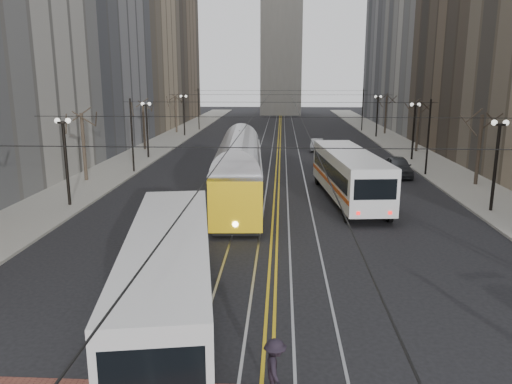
# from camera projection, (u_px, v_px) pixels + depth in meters

# --- Properties ---
(ground) EXTENTS (260.00, 260.00, 0.00)m
(ground) POSITION_uv_depth(u_px,v_px,m) (268.00, 365.00, 14.99)
(ground) COLOR black
(ground) RESTS_ON ground
(sidewalk_left) EXTENTS (5.00, 140.00, 0.15)m
(sidewalk_left) POSITION_uv_depth(u_px,v_px,m) (153.00, 148.00, 59.50)
(sidewalk_left) COLOR gray
(sidewalk_left) RESTS_ON ground
(sidewalk_right) EXTENTS (5.00, 140.00, 0.15)m
(sidewalk_right) POSITION_uv_depth(u_px,v_px,m) (408.00, 150.00, 57.99)
(sidewalk_right) COLOR gray
(sidewalk_right) RESTS_ON ground
(streetcar_rails) EXTENTS (4.80, 130.00, 0.02)m
(streetcar_rails) POSITION_uv_depth(u_px,v_px,m) (279.00, 150.00, 58.76)
(streetcar_rails) COLOR gray
(streetcar_rails) RESTS_ON ground
(centre_lines) EXTENTS (0.42, 130.00, 0.01)m
(centre_lines) POSITION_uv_depth(u_px,v_px,m) (279.00, 150.00, 58.76)
(centre_lines) COLOR gold
(centre_lines) RESTS_ON ground
(building_left_mid) EXTENTS (16.00, 20.00, 34.00)m
(building_left_mid) POSITION_uv_depth(u_px,v_px,m) (58.00, 0.00, 57.17)
(building_left_mid) COLOR slate
(building_left_mid) RESTS_ON ground
(building_left_far) EXTENTS (16.00, 20.00, 40.00)m
(building_left_far) POSITION_uv_depth(u_px,v_px,m) (148.00, 15.00, 95.40)
(building_left_far) COLOR brown
(building_left_far) RESTS_ON ground
(building_right_far) EXTENTS (16.00, 20.00, 40.00)m
(building_right_far) POSITION_uv_depth(u_px,v_px,m) (418.00, 13.00, 92.83)
(building_right_far) COLOR slate
(building_right_far) RESTS_ON ground
(lamp_posts) EXTENTS (27.60, 57.20, 5.60)m
(lamp_posts) POSITION_uv_depth(u_px,v_px,m) (278.00, 145.00, 42.32)
(lamp_posts) COLOR black
(lamp_posts) RESTS_ON ground
(street_trees) EXTENTS (31.68, 53.28, 5.60)m
(street_trees) POSITION_uv_depth(u_px,v_px,m) (278.00, 136.00, 48.64)
(street_trees) COLOR #382D23
(street_trees) RESTS_ON ground
(trolley_wires) EXTENTS (25.96, 120.00, 6.60)m
(trolley_wires) POSITION_uv_depth(u_px,v_px,m) (278.00, 126.00, 48.02)
(trolley_wires) COLOR black
(trolley_wires) RESTS_ON ground
(transit_bus) EXTENTS (4.81, 13.27, 3.25)m
(transit_bus) POSITION_uv_depth(u_px,v_px,m) (170.00, 279.00, 17.30)
(transit_bus) COLOR silver
(transit_bus) RESTS_ON ground
(streetcar) EXTENTS (3.78, 15.67, 3.66)m
(streetcar) POSITION_uv_depth(u_px,v_px,m) (239.00, 178.00, 33.53)
(streetcar) COLOR yellow
(streetcar) RESTS_ON ground
(rear_bus) EXTENTS (4.08, 13.31, 3.42)m
(rear_bus) POSITION_uv_depth(u_px,v_px,m) (349.00, 177.00, 34.44)
(rear_bus) COLOR white
(rear_bus) RESTS_ON ground
(cargo_van) EXTENTS (2.43, 4.93, 2.09)m
(cargo_van) POSITION_uv_depth(u_px,v_px,m) (361.00, 195.00, 32.00)
(cargo_van) COLOR white
(cargo_van) RESTS_ON ground
(sedan_grey) EXTENTS (2.15, 5.02, 1.69)m
(sedan_grey) POSITION_uv_depth(u_px,v_px,m) (398.00, 166.00, 43.27)
(sedan_grey) COLOR #3F4246
(sedan_grey) RESTS_ON ground
(sedan_silver) EXTENTS (1.78, 4.13, 1.32)m
(sedan_silver) POSITION_uv_depth(u_px,v_px,m) (317.00, 145.00, 58.25)
(sedan_silver) COLOR #B1B5B9
(sedan_silver) RESTS_ON ground
(pedestrian_a) EXTENTS (0.86, 1.07, 1.90)m
(pedestrian_a) POSITION_uv_depth(u_px,v_px,m) (177.00, 362.00, 13.43)
(pedestrian_a) COLOR black
(pedestrian_a) RESTS_ON crosswalk_band
(pedestrian_d) EXTENTS (0.83, 1.19, 1.69)m
(pedestrian_d) POSITION_uv_depth(u_px,v_px,m) (275.00, 368.00, 13.32)
(pedestrian_d) COLOR black
(pedestrian_d) RESTS_ON crosswalk_band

